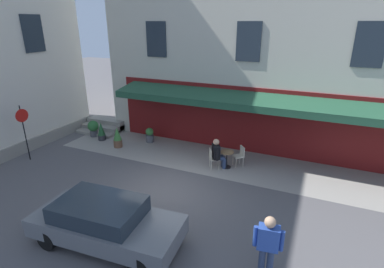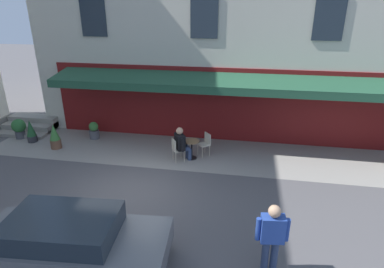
{
  "view_description": "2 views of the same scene",
  "coord_description": "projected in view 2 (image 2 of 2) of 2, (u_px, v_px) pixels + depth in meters",
  "views": [
    {
      "loc": [
        -4.93,
        8.54,
        6.01
      ],
      "look_at": [
        0.17,
        -2.96,
        1.28
      ],
      "focal_mm": 27.92,
      "sensor_mm": 36.0,
      "label": 1
    },
    {
      "loc": [
        -3.53,
        8.41,
        5.71
      ],
      "look_at": [
        -1.5,
        -3.1,
        0.93
      ],
      "focal_mm": 30.31,
      "sensor_mm": 36.0,
      "label": 2
    }
  ],
  "objects": [
    {
      "name": "seated_patron_in_black",
      "position": [
        182.0,
        143.0,
        12.34
      ],
      "size": [
        0.69,
        0.66,
        1.37
      ],
      "color": "navy",
      "rests_on": "ground_plane"
    },
    {
      "name": "ground_plane",
      "position": [
        129.0,
        194.0,
        10.39
      ],
      "size": [
        70.0,
        70.0,
        0.0
      ],
      "primitive_type": "plane",
      "color": "#565456"
    },
    {
      "name": "cafe_chair_cream_kerbside",
      "position": [
        176.0,
        148.0,
        12.34
      ],
      "size": [
        0.55,
        0.55,
        0.91
      ],
      "color": "beige",
      "rests_on": "ground_plane"
    },
    {
      "name": "potted_plant_by_steps",
      "position": [
        19.0,
        128.0,
        14.47
      ],
      "size": [
        0.6,
        0.6,
        0.9
      ],
      "color": "#4C4C51",
      "rests_on": "ground_plane"
    },
    {
      "name": "potted_plant_under_sign",
      "position": [
        55.0,
        137.0,
        13.46
      ],
      "size": [
        0.44,
        0.44,
        1.07
      ],
      "color": "brown",
      "rests_on": "ground_plane"
    },
    {
      "name": "walking_pedestrian_in_blue",
      "position": [
        272.0,
        234.0,
        7.03
      ],
      "size": [
        0.73,
        0.36,
        1.77
      ],
      "color": "navy",
      "rests_on": "ground_plane"
    },
    {
      "name": "potted_plant_entrance_left",
      "position": [
        94.0,
        131.0,
        14.48
      ],
      "size": [
        0.43,
        0.43,
        0.78
      ],
      "color": "#4C4C51",
      "rests_on": "ground_plane"
    },
    {
      "name": "sidewalk_cafe_terrace",
      "position": [
        236.0,
        156.0,
        12.97
      ],
      "size": [
        20.5,
        3.2,
        0.01
      ],
      "primitive_type": "cube",
      "color": "gray",
      "rests_on": "ground_plane"
    },
    {
      "name": "cafe_chair_cream_corner_left",
      "position": [
        205.0,
        142.0,
        12.85
      ],
      "size": [
        0.56,
        0.56,
        0.91
      ],
      "color": "beige",
      "rests_on": "ground_plane"
    },
    {
      "name": "back_alley_steps",
      "position": [
        31.0,
        125.0,
        15.55
      ],
      "size": [
        2.4,
        1.75,
        0.6
      ],
      "color": "gray",
      "rests_on": "ground_plane"
    },
    {
      "name": "cafe_table_near_entrance",
      "position": [
        192.0,
        147.0,
        12.58
      ],
      "size": [
        0.6,
        0.6,
        0.75
      ],
      "color": "black",
      "rests_on": "ground_plane"
    },
    {
      "name": "potted_plant_entrance_right",
      "position": [
        31.0,
        131.0,
        14.09
      ],
      "size": [
        0.41,
        0.41,
        1.01
      ],
      "color": "#2D2D33",
      "rests_on": "ground_plane"
    },
    {
      "name": "parked_car_grey",
      "position": [
        71.0,
        240.0,
        7.33
      ],
      "size": [
        4.43,
        2.12,
        1.33
      ],
      "color": "slate",
      "rests_on": "ground_plane"
    }
  ]
}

